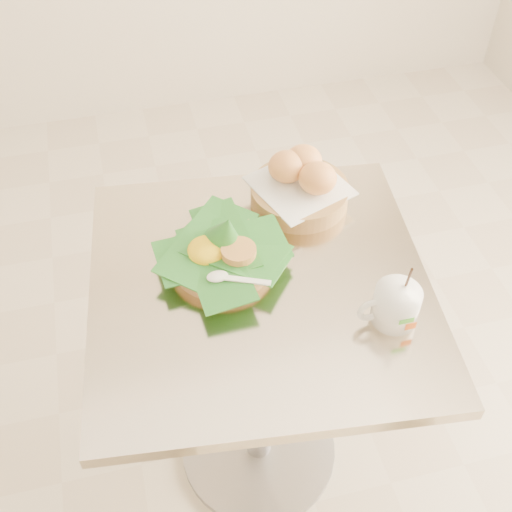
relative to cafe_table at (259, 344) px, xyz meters
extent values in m
plane|color=beige|center=(-0.11, 0.04, -0.53)|extent=(3.60, 3.60, 0.00)
cylinder|color=gray|center=(0.00, 0.00, -0.52)|extent=(0.44, 0.44, 0.03)
cylinder|color=gray|center=(0.00, 0.00, -0.16)|extent=(0.07, 0.07, 0.69)
cube|color=beige|center=(0.00, 0.00, 0.21)|extent=(0.77, 0.77, 0.03)
cylinder|color=tan|center=(-0.06, 0.07, 0.24)|extent=(0.22, 0.22, 0.04)
cone|color=#1B6121|center=(-0.05, 0.08, 0.30)|extent=(0.12, 0.13, 0.11)
ellipsoid|color=yellow|center=(-0.09, 0.08, 0.26)|extent=(0.08, 0.08, 0.05)
cylinder|color=#CC9347|center=(-0.03, 0.05, 0.27)|extent=(0.07, 0.07, 0.02)
cylinder|color=tan|center=(0.15, 0.22, 0.24)|extent=(0.23, 0.23, 0.05)
cube|color=white|center=(0.15, 0.22, 0.27)|extent=(0.25, 0.25, 0.01)
ellipsoid|color=#CF6D2F|center=(0.13, 0.25, 0.30)|extent=(0.09, 0.09, 0.07)
ellipsoid|color=#CF6D2F|center=(0.18, 0.19, 0.30)|extent=(0.09, 0.09, 0.07)
ellipsoid|color=#CF6D2F|center=(0.17, 0.26, 0.30)|extent=(0.09, 0.09, 0.07)
cylinder|color=white|center=(0.23, -0.16, 0.26)|extent=(0.09, 0.09, 0.08)
torus|color=white|center=(0.18, -0.16, 0.26)|extent=(0.06, 0.01, 0.06)
cylinder|color=#4A2315|center=(0.23, -0.16, 0.30)|extent=(0.08, 0.08, 0.01)
cylinder|color=black|center=(0.25, -0.15, 0.32)|extent=(0.02, 0.04, 0.12)
cube|color=green|center=(0.23, -0.20, 0.27)|extent=(0.03, 0.00, 0.01)
cube|color=orange|center=(0.24, -0.20, 0.25)|extent=(0.02, 0.00, 0.02)
camera|label=1|loc=(-0.22, -0.85, 1.22)|focal=45.00mm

